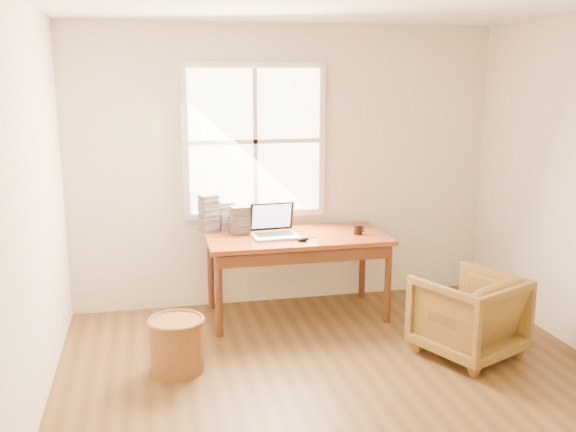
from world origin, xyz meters
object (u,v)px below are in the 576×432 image
desk (297,237)px  wicker_stool (177,346)px  laptop (275,222)px  coffee_mug (358,230)px  cd_stack_a (226,216)px  armchair (468,315)px

desk → wicker_stool: bearing=-140.8°
laptop → coffee_mug: size_ratio=4.75×
desk → coffee_mug: coffee_mug is taller
wicker_stool → cd_stack_a: 1.53m
cd_stack_a → coffee_mug: bearing=-21.1°
cd_stack_a → desk: bearing=-30.8°
cd_stack_a → wicker_stool: bearing=-113.1°
armchair → laptop: 1.78m
armchair → wicker_stool: armchair is taller
desk → cd_stack_a: (-0.58, 0.35, 0.15)m
armchair → laptop: (-1.31, 1.06, 0.57)m
desk → armchair: 1.61m
wicker_stool → cd_stack_a: bearing=66.9°
armchair → coffee_mug: coffee_mug is taller
laptop → desk: bearing=7.7°
wicker_stool → cd_stack_a: size_ratio=1.51×
laptop → armchair: bearing=-42.7°
desk → armchair: (1.11, -1.10, -0.41)m
coffee_mug → cd_stack_a: size_ratio=0.32×
armchair → coffee_mug: bearing=-84.9°
armchair → coffee_mug: size_ratio=8.43×
desk → cd_stack_a: 0.69m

